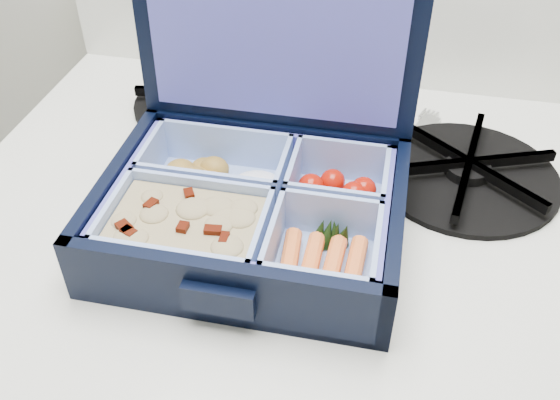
# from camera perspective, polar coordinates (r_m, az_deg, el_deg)

# --- Properties ---
(bento_box) EXTENTS (0.23, 0.18, 0.06)m
(bento_box) POSITION_cam_1_polar(r_m,az_deg,el_deg) (0.49, -2.56, -1.10)
(bento_box) COLOR black
(bento_box) RESTS_ON stove
(burner_grate) EXTENTS (0.21, 0.21, 0.02)m
(burner_grate) POSITION_cam_1_polar(r_m,az_deg,el_deg) (0.58, 16.80, 2.86)
(burner_grate) COLOR black
(burner_grate) RESTS_ON stove
(burner_grate_rear) EXTENTS (0.18, 0.18, 0.02)m
(burner_grate_rear) POSITION_cam_1_polar(r_m,az_deg,el_deg) (0.67, -6.61, 9.24)
(burner_grate_rear) COLOR black
(burner_grate_rear) RESTS_ON stove
(fork) EXTENTS (0.07, 0.16, 0.01)m
(fork) POSITION_cam_1_polar(r_m,az_deg,el_deg) (0.59, 10.77, 3.50)
(fork) COLOR silver
(fork) RESTS_ON stove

